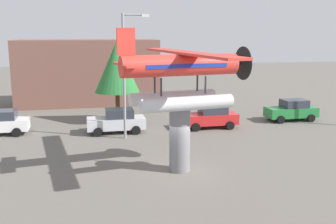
{
  "coord_description": "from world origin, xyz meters",
  "views": [
    {
      "loc": [
        -4.72,
        -19.48,
        7.25
      ],
      "look_at": [
        0.0,
        3.0,
        2.59
      ],
      "focal_mm": 42.17,
      "sensor_mm": 36.0,
      "label": 1
    }
  ],
  "objects_px": {
    "car_far_red": "(210,117)",
    "floatplane_monument": "(182,75)",
    "display_pedestal": "(180,139)",
    "car_distant_green": "(292,110)",
    "tree_east": "(117,67)",
    "streetlight_primary": "(127,68)",
    "storefront_building": "(88,72)",
    "car_mid_silver": "(117,121)"
  },
  "relations": [
    {
      "from": "floatplane_monument",
      "to": "car_mid_silver",
      "type": "height_order",
      "value": "floatplane_monument"
    },
    {
      "from": "car_distant_green",
      "to": "storefront_building",
      "type": "distance_m",
      "value": 20.55
    },
    {
      "from": "floatplane_monument",
      "to": "display_pedestal",
      "type": "bearing_deg",
      "value": 180.0
    },
    {
      "from": "car_mid_silver",
      "to": "tree_east",
      "type": "xyz_separation_m",
      "value": [
        0.36,
        3.51,
        3.6
      ]
    },
    {
      "from": "car_mid_silver",
      "to": "floatplane_monument",
      "type": "bearing_deg",
      "value": 107.15
    },
    {
      "from": "car_distant_green",
      "to": "streetlight_primary",
      "type": "height_order",
      "value": "streetlight_primary"
    },
    {
      "from": "car_distant_green",
      "to": "streetlight_primary",
      "type": "relative_size",
      "value": 0.5
    },
    {
      "from": "display_pedestal",
      "to": "floatplane_monument",
      "type": "distance_m",
      "value": 3.4
    },
    {
      "from": "car_distant_green",
      "to": "storefront_building",
      "type": "relative_size",
      "value": 0.3
    },
    {
      "from": "tree_east",
      "to": "streetlight_primary",
      "type": "bearing_deg",
      "value": -87.33
    },
    {
      "from": "display_pedestal",
      "to": "floatplane_monument",
      "type": "bearing_deg",
      "value": 8.57
    },
    {
      "from": "display_pedestal",
      "to": "car_far_red",
      "type": "relative_size",
      "value": 0.82
    },
    {
      "from": "car_far_red",
      "to": "car_distant_green",
      "type": "relative_size",
      "value": 1.0
    },
    {
      "from": "tree_east",
      "to": "floatplane_monument",
      "type": "bearing_deg",
      "value": -79.17
    },
    {
      "from": "car_mid_silver",
      "to": "car_distant_green",
      "type": "bearing_deg",
      "value": -175.71
    },
    {
      "from": "floatplane_monument",
      "to": "car_far_red",
      "type": "distance_m",
      "value": 10.76
    },
    {
      "from": "streetlight_primary",
      "to": "display_pedestal",
      "type": "bearing_deg",
      "value": -74.43
    },
    {
      "from": "tree_east",
      "to": "display_pedestal",
      "type": "bearing_deg",
      "value": -79.76
    },
    {
      "from": "car_mid_silver",
      "to": "car_distant_green",
      "type": "distance_m",
      "value": 14.65
    },
    {
      "from": "display_pedestal",
      "to": "streetlight_primary",
      "type": "bearing_deg",
      "value": 105.57
    },
    {
      "from": "floatplane_monument",
      "to": "tree_east",
      "type": "distance_m",
      "value": 12.59
    },
    {
      "from": "display_pedestal",
      "to": "storefront_building",
      "type": "bearing_deg",
      "value": 101.46
    },
    {
      "from": "floatplane_monument",
      "to": "car_mid_silver",
      "type": "relative_size",
      "value": 2.49
    },
    {
      "from": "car_far_red",
      "to": "tree_east",
      "type": "relative_size",
      "value": 0.65
    },
    {
      "from": "floatplane_monument",
      "to": "streetlight_primary",
      "type": "xyz_separation_m",
      "value": [
        -2.12,
        7.12,
        -0.25
      ]
    },
    {
      "from": "streetlight_primary",
      "to": "storefront_building",
      "type": "height_order",
      "value": "streetlight_primary"
    },
    {
      "from": "storefront_building",
      "to": "streetlight_primary",
      "type": "bearing_deg",
      "value": -80.56
    },
    {
      "from": "display_pedestal",
      "to": "car_distant_green",
      "type": "bearing_deg",
      "value": 39.64
    },
    {
      "from": "floatplane_monument",
      "to": "streetlight_primary",
      "type": "bearing_deg",
      "value": 98.0
    },
    {
      "from": "storefront_building",
      "to": "tree_east",
      "type": "distance_m",
      "value": 9.96
    },
    {
      "from": "streetlight_primary",
      "to": "tree_east",
      "type": "relative_size",
      "value": 1.3
    },
    {
      "from": "floatplane_monument",
      "to": "car_distant_green",
      "type": "relative_size",
      "value": 2.49
    },
    {
      "from": "car_mid_silver",
      "to": "car_far_red",
      "type": "height_order",
      "value": "same"
    },
    {
      "from": "streetlight_primary",
      "to": "tree_east",
      "type": "bearing_deg",
      "value": 92.67
    },
    {
      "from": "storefront_building",
      "to": "tree_east",
      "type": "height_order",
      "value": "storefront_building"
    },
    {
      "from": "floatplane_monument",
      "to": "car_far_red",
      "type": "bearing_deg",
      "value": 54.78
    },
    {
      "from": "display_pedestal",
      "to": "storefront_building",
      "type": "relative_size",
      "value": 0.25
    },
    {
      "from": "car_far_red",
      "to": "car_distant_green",
      "type": "bearing_deg",
      "value": -171.63
    },
    {
      "from": "display_pedestal",
      "to": "streetlight_primary",
      "type": "xyz_separation_m",
      "value": [
        -1.99,
        7.14,
        3.15
      ]
    },
    {
      "from": "car_far_red",
      "to": "floatplane_monument",
      "type": "bearing_deg",
      "value": 63.34
    },
    {
      "from": "display_pedestal",
      "to": "car_far_red",
      "type": "height_order",
      "value": "display_pedestal"
    },
    {
      "from": "streetlight_primary",
      "to": "car_mid_silver",
      "type": "bearing_deg",
      "value": 109.5
    }
  ]
}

